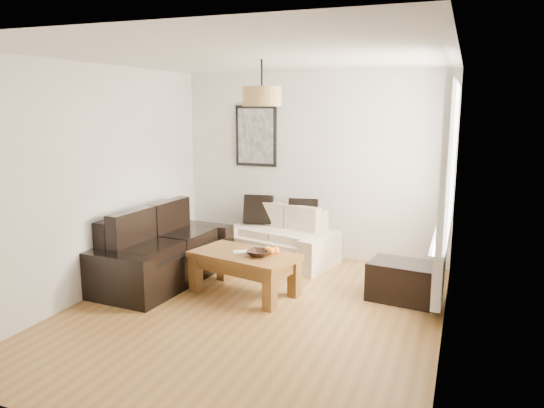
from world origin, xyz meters
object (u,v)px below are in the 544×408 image
at_px(loveseat_cream, 281,236).
at_px(ottoman, 404,281).
at_px(sofa_leather, 163,247).
at_px(coffee_table, 244,274).

distance_m(loveseat_cream, ottoman, 1.97).
bearing_deg(loveseat_cream, ottoman, -11.82).
distance_m(sofa_leather, ottoman, 2.91).
height_order(sofa_leather, coffee_table, sofa_leather).
bearing_deg(sofa_leather, ottoman, -79.13).
xyz_separation_m(loveseat_cream, sofa_leather, (-1.12, -1.21, 0.05)).
distance_m(sofa_leather, coffee_table, 1.16).
bearing_deg(coffee_table, ottoman, 14.39).
relative_size(sofa_leather, ottoman, 2.56).
relative_size(loveseat_cream, ottoman, 1.94).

